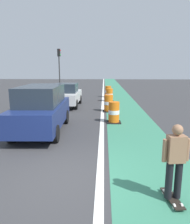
% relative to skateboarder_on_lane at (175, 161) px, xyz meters
% --- Properties ---
extents(ground_plane, '(100.00, 100.00, 0.00)m').
position_rel_skateboarder_on_lane_xyz_m(ground_plane, '(-2.45, 0.90, -0.91)').
color(ground_plane, '#38383A').
extents(bike_lane_strip, '(2.50, 80.00, 0.01)m').
position_rel_skateboarder_on_lane_xyz_m(bike_lane_strip, '(-0.05, 12.90, -0.91)').
color(bike_lane_strip, '#387F60').
rests_on(bike_lane_strip, ground).
extents(lane_divider_stripe, '(0.20, 80.00, 0.01)m').
position_rel_skateboarder_on_lane_xyz_m(lane_divider_stripe, '(-1.55, 12.90, -0.91)').
color(lane_divider_stripe, silver).
rests_on(lane_divider_stripe, ground).
extents(skateboarder_on_lane, '(0.57, 0.82, 1.69)m').
position_rel_skateboarder_on_lane_xyz_m(skateboarder_on_lane, '(0.00, 0.00, 0.00)').
color(skateboarder_on_lane, black).
rests_on(skateboarder_on_lane, ground).
extents(parked_suv_nearest, '(2.05, 4.67, 2.04)m').
position_rel_skateboarder_on_lane_xyz_m(parked_suv_nearest, '(-4.20, 4.94, 0.12)').
color(parked_suv_nearest, navy).
rests_on(parked_suv_nearest, ground).
extents(parked_sedan_second, '(1.92, 4.10, 1.70)m').
position_rel_skateboarder_on_lane_xyz_m(parked_sedan_second, '(-4.25, 11.39, -0.08)').
color(parked_sedan_second, silver).
rests_on(parked_sedan_second, ground).
extents(traffic_barrel_front, '(0.73, 0.73, 1.09)m').
position_rel_skateboarder_on_lane_xyz_m(traffic_barrel_front, '(-0.95, 6.65, -0.38)').
color(traffic_barrel_front, orange).
rests_on(traffic_barrel_front, ground).
extents(traffic_barrel_mid, '(0.73, 0.73, 1.09)m').
position_rel_skateboarder_on_lane_xyz_m(traffic_barrel_mid, '(-1.16, 9.51, -0.38)').
color(traffic_barrel_mid, orange).
rests_on(traffic_barrel_mid, ground).
extents(traffic_barrel_back, '(0.73, 0.73, 1.09)m').
position_rel_skateboarder_on_lane_xyz_m(traffic_barrel_back, '(-1.00, 13.86, -0.38)').
color(traffic_barrel_back, orange).
rests_on(traffic_barrel_back, ground).
extents(traffic_barrel_far, '(0.73, 0.73, 1.09)m').
position_rel_skateboarder_on_lane_xyz_m(traffic_barrel_far, '(-1.06, 16.43, -0.38)').
color(traffic_barrel_far, orange).
rests_on(traffic_barrel_far, ground).
extents(traffic_light_corner, '(0.41, 0.32, 5.10)m').
position_rel_skateboarder_on_lane_xyz_m(traffic_light_corner, '(-7.05, 22.68, 2.59)').
color(traffic_light_corner, '#2D2D2D').
rests_on(traffic_light_corner, ground).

